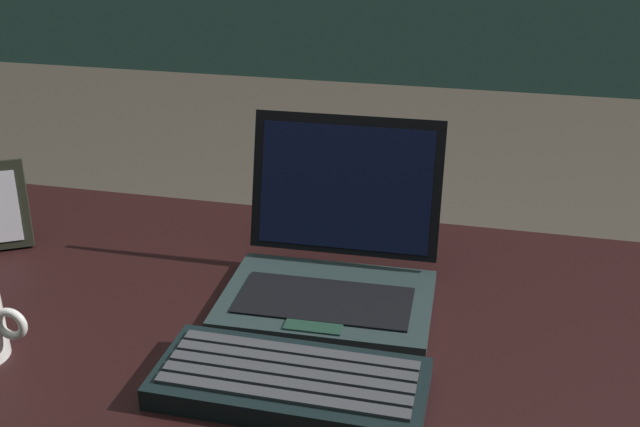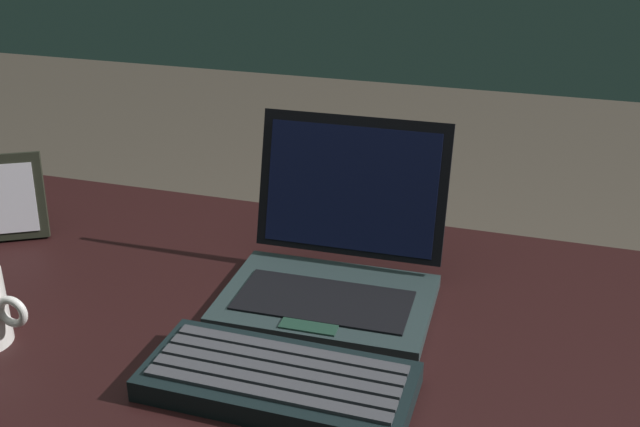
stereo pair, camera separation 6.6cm
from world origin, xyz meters
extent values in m
cube|color=black|center=(0.00, 0.00, 0.72)|extent=(1.43, 0.69, 0.03)
cylinder|color=black|center=(-0.66, 0.29, 0.35)|extent=(0.05, 0.05, 0.71)
cube|color=#232F30|center=(0.00, 0.04, 0.75)|extent=(0.29, 0.21, 0.02)
cube|color=black|center=(0.00, 0.02, 0.76)|extent=(0.24, 0.12, 0.00)
cube|color=#193327|center=(0.00, -0.04, 0.76)|extent=(0.08, 0.03, 0.00)
cube|color=black|center=(0.00, 0.16, 0.87)|extent=(0.28, 0.07, 0.20)
cube|color=black|center=(0.00, 0.16, 0.87)|extent=(0.25, 0.06, 0.17)
cube|color=yellow|center=(0.00, 0.16, 0.85)|extent=(0.24, 0.01, 0.01)
cube|color=black|center=(0.00, -0.16, 0.75)|extent=(0.32, 0.14, 0.03)
cube|color=#38383D|center=(0.00, -0.20, 0.77)|extent=(0.29, 0.02, 0.00)
cube|color=#38383D|center=(0.00, -0.18, 0.77)|extent=(0.29, 0.02, 0.00)
cube|color=#38383D|center=(0.00, -0.16, 0.77)|extent=(0.29, 0.02, 0.00)
cube|color=#38383D|center=(0.00, -0.14, 0.77)|extent=(0.29, 0.02, 0.00)
cube|color=#38383D|center=(0.00, -0.12, 0.77)|extent=(0.29, 0.02, 0.00)
cube|color=black|center=(-0.57, 0.09, 0.81)|extent=(0.14, 0.10, 0.14)
cube|color=black|center=(-0.58, 0.11, 0.75)|extent=(0.02, 0.02, 0.03)
torus|color=silver|center=(-0.34, -0.18, 0.79)|extent=(0.04, 0.01, 0.04)
camera|label=1|loc=(0.19, -0.85, 1.29)|focal=42.38mm
camera|label=2|loc=(0.26, -0.83, 1.29)|focal=42.38mm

